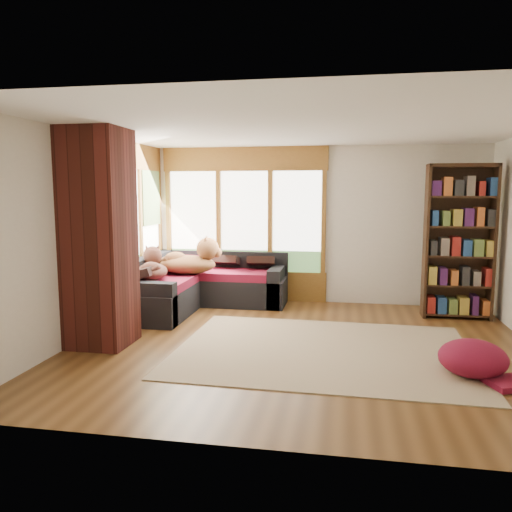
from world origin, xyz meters
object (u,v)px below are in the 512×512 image
at_px(bookshelf, 459,242).
at_px(dog_brindle, 152,267).
at_px(brick_chimney, 99,239).
at_px(pouf, 473,357).
at_px(area_rug, 323,350).
at_px(dog_tan, 192,259).
at_px(sectional_sofa, 189,289).

height_order(bookshelf, dog_brindle, bookshelf).
xyz_separation_m(brick_chimney, pouf, (4.21, -0.33, -1.10)).
height_order(area_rug, dog_tan, dog_tan).
height_order(sectional_sofa, dog_tan, dog_tan).
relative_size(area_rug, dog_tan, 3.41).
relative_size(brick_chimney, bookshelf, 1.15).
xyz_separation_m(area_rug, pouf, (1.53, -0.54, 0.19)).
height_order(brick_chimney, pouf, brick_chimney).
relative_size(area_rug, pouf, 5.03).
distance_m(dog_tan, dog_brindle, 0.71).
distance_m(brick_chimney, dog_brindle, 1.56).
relative_size(brick_chimney, area_rug, 0.76).
bearing_deg(area_rug, pouf, -19.52).
distance_m(sectional_sofa, dog_tan, 0.50).
bearing_deg(sectional_sofa, area_rug, -42.53).
relative_size(sectional_sofa, area_rug, 0.65).
bearing_deg(bookshelf, dog_brindle, -171.65).
xyz_separation_m(bookshelf, dog_tan, (-4.01, -0.12, -0.34)).
distance_m(area_rug, bookshelf, 2.89).
xyz_separation_m(bookshelf, dog_brindle, (-4.47, -0.66, -0.39)).
relative_size(bookshelf, dog_brindle, 2.70).
bearing_deg(sectional_sofa, dog_brindle, -125.33).
bearing_deg(brick_chimney, dog_brindle, 87.21).
bearing_deg(pouf, area_rug, 160.48).
bearing_deg(sectional_sofa, brick_chimney, -105.31).
bearing_deg(bookshelf, dog_tan, -178.23).
height_order(pouf, dog_tan, dog_tan).
xyz_separation_m(pouf, dog_tan, (-3.67, 2.32, 0.60)).
distance_m(area_rug, dog_tan, 2.89).
bearing_deg(sectional_sofa, bookshelf, -2.14).
bearing_deg(pouf, dog_brindle, 156.63).
height_order(area_rug, pouf, pouf).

